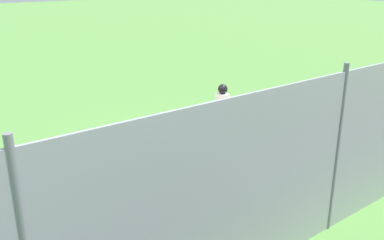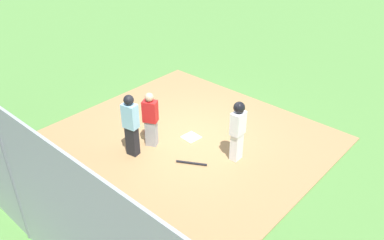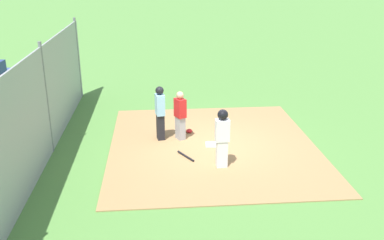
{
  "view_description": "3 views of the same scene",
  "coord_description": "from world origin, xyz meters",
  "px_view_note": "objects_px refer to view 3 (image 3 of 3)",
  "views": [
    {
      "loc": [
        -6.62,
        -9.12,
        4.83
      ],
      "look_at": [
        0.11,
        -0.32,
        0.99
      ],
      "focal_mm": 39.74,
      "sensor_mm": 36.0,
      "label": 1
    },
    {
      "loc": [
        6.29,
        -6.95,
        6.24
      ],
      "look_at": [
        0.36,
        -0.36,
        0.91
      ],
      "focal_mm": 36.78,
      "sensor_mm": 36.0,
      "label": 2
    },
    {
      "loc": [
        12.34,
        -1.73,
        5.4
      ],
      "look_at": [
        -0.29,
        -0.63,
        0.77
      ],
      "focal_mm": 40.24,
      "sensor_mm": 36.0,
      "label": 3
    }
  ],
  "objects_px": {
    "umpire": "(160,112)",
    "runner": "(222,134)",
    "catcher_mask": "(189,131)",
    "baseball_bat": "(186,156)",
    "home_plate": "(213,144)",
    "catcher": "(180,115)"
  },
  "relations": [
    {
      "from": "catcher",
      "to": "baseball_bat",
      "type": "xyz_separation_m",
      "value": [
        1.42,
        0.07,
        -0.8
      ]
    },
    {
      "from": "catcher",
      "to": "runner",
      "type": "xyz_separation_m",
      "value": [
        2.12,
        1.03,
        0.14
      ]
    },
    {
      "from": "baseball_bat",
      "to": "runner",
      "type": "bearing_deg",
      "value": 23.52
    },
    {
      "from": "home_plate",
      "to": "runner",
      "type": "bearing_deg",
      "value": 1.56
    },
    {
      "from": "baseball_bat",
      "to": "home_plate",
      "type": "bearing_deg",
      "value": 102.47
    },
    {
      "from": "home_plate",
      "to": "catcher_mask",
      "type": "height_order",
      "value": "catcher_mask"
    },
    {
      "from": "catcher_mask",
      "to": "baseball_bat",
      "type": "bearing_deg",
      "value": -7.59
    },
    {
      "from": "umpire",
      "to": "home_plate",
      "type": "bearing_deg",
      "value": -31.56
    },
    {
      "from": "runner",
      "to": "baseball_bat",
      "type": "xyz_separation_m",
      "value": [
        -0.7,
        -0.96,
        -0.94
      ]
    },
    {
      "from": "home_plate",
      "to": "baseball_bat",
      "type": "distance_m",
      "value": 1.24
    },
    {
      "from": "umpire",
      "to": "runner",
      "type": "height_order",
      "value": "umpire"
    },
    {
      "from": "home_plate",
      "to": "catcher",
      "type": "relative_size",
      "value": 0.28
    },
    {
      "from": "catcher",
      "to": "catcher_mask",
      "type": "height_order",
      "value": "catcher"
    },
    {
      "from": "catcher",
      "to": "baseball_bat",
      "type": "bearing_deg",
      "value": -114.04
    },
    {
      "from": "runner",
      "to": "catcher_mask",
      "type": "xyz_separation_m",
      "value": [
        -2.64,
        -0.7,
        -0.91
      ]
    },
    {
      "from": "umpire",
      "to": "catcher_mask",
      "type": "xyz_separation_m",
      "value": [
        -0.47,
        0.96,
        -0.87
      ]
    },
    {
      "from": "runner",
      "to": "baseball_bat",
      "type": "bearing_deg",
      "value": 51.1
    },
    {
      "from": "umpire",
      "to": "baseball_bat",
      "type": "relative_size",
      "value": 2.17
    },
    {
      "from": "home_plate",
      "to": "baseball_bat",
      "type": "xyz_separation_m",
      "value": [
        0.84,
        -0.92,
        0.02
      ]
    },
    {
      "from": "catcher",
      "to": "baseball_bat",
      "type": "relative_size",
      "value": 1.96
    },
    {
      "from": "baseball_bat",
      "to": "catcher_mask",
      "type": "distance_m",
      "value": 1.95
    },
    {
      "from": "catcher",
      "to": "runner",
      "type": "height_order",
      "value": "runner"
    }
  ]
}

